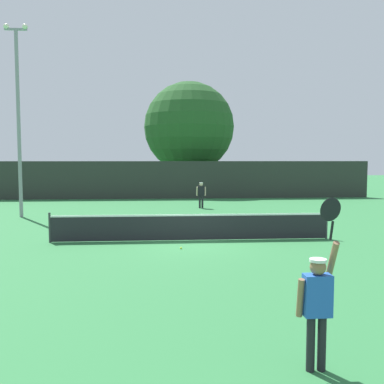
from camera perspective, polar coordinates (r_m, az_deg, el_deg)
ground_plane at (r=15.72m, az=-0.08°, el=-6.46°), size 120.00×120.00×0.00m
tennis_net at (r=15.63m, az=-0.08°, el=-4.61°), size 10.16×0.08×1.07m
perimeter_fence at (r=32.04m, az=-2.23°, el=1.61°), size 29.60×0.12×2.80m
player_serving at (r=6.37m, az=16.36°, el=-13.22°), size 0.67×0.39×2.43m
player_receiving at (r=25.80m, az=1.22°, el=-0.08°), size 0.57×0.23×1.55m
tennis_ball at (r=14.26m, az=-1.46°, el=-7.45°), size 0.07×0.07×0.07m
light_pole at (r=23.59m, az=-22.08°, el=10.03°), size 1.18×0.28×9.64m
large_tree at (r=37.40m, az=-0.38°, el=8.60°), size 7.74×7.74×9.57m
parked_car_near at (r=38.10m, az=-14.62°, el=0.99°), size 2.49×4.43×1.69m
parked_car_mid at (r=37.46m, az=1.08°, el=1.07°), size 2.18×4.32×1.69m
parked_car_far at (r=39.40m, az=6.14°, el=1.21°), size 2.39×4.40×1.69m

